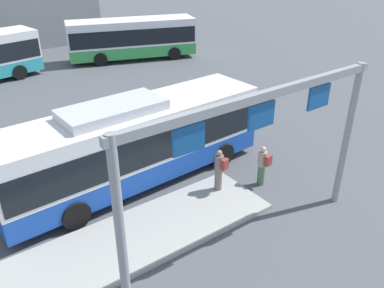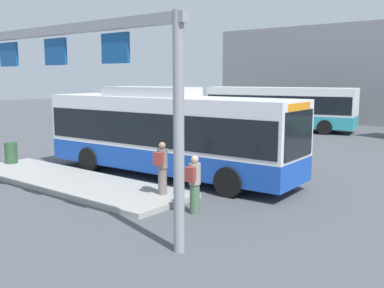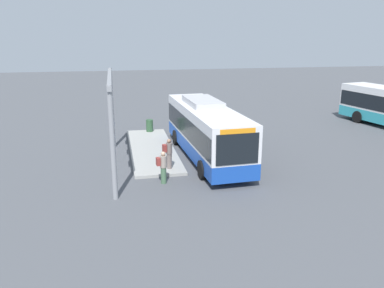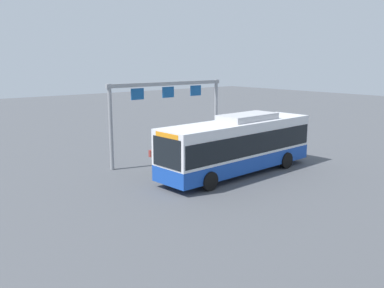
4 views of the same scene
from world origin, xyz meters
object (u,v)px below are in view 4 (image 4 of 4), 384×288
Objects in this scene: bus_main at (238,143)px; person_waiting_near at (154,159)px; person_boarding at (183,154)px; trash_bin at (272,142)px.

bus_main is 5.00m from person_waiting_near.
person_boarding is at bearing -53.72° from bus_main.
person_waiting_near is at bearing -121.46° from person_boarding.
person_boarding is 1.81m from person_waiting_near.
trash_bin is (-6.49, -2.80, -1.20)m from bus_main.
person_boarding is (2.08, -2.57, -0.76)m from bus_main.
bus_main is at bearing 24.95° from person_boarding.
bus_main reaches higher than person_boarding.
person_waiting_near is at bearing -1.73° from trash_bin.
trash_bin is at bearing 80.54° from person_waiting_near.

